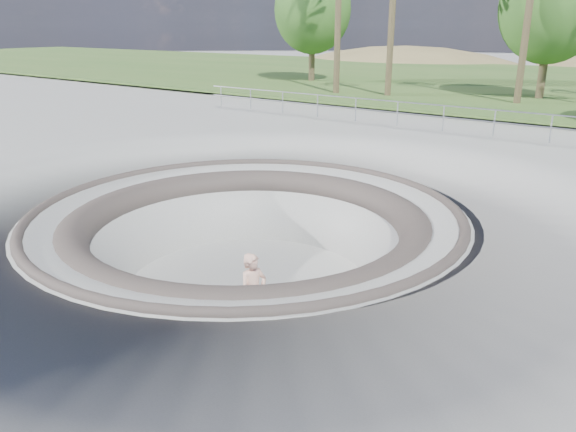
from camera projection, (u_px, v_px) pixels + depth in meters
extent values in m
plane|color=#A8A7A2|center=(247.00, 211.00, 13.34)|extent=(180.00, 180.00, 0.00)
torus|color=#A8A7A2|center=(249.00, 287.00, 13.99)|extent=(14.00, 14.00, 4.00)
cylinder|color=#A8A7A2|center=(248.00, 285.00, 13.98)|extent=(6.60, 6.60, 0.10)
torus|color=#433C36|center=(247.00, 212.00, 13.35)|extent=(10.24, 10.24, 0.24)
torus|color=#433C36|center=(247.00, 229.00, 13.49)|extent=(8.91, 8.91, 0.81)
cube|color=#385C25|center=(564.00, 85.00, 39.10)|extent=(180.00, 36.00, 0.12)
ellipsoid|color=brown|center=(402.00, 115.00, 69.61)|extent=(50.40, 36.00, 23.40)
cylinder|color=#999BA1|center=(444.00, 106.00, 22.08)|extent=(25.00, 0.05, 0.05)
cylinder|color=#999BA1|center=(443.00, 117.00, 22.23)|extent=(25.00, 0.05, 0.05)
cube|color=brown|center=(254.00, 334.00, 11.54)|extent=(0.82, 0.31, 0.02)
cylinder|color=#B1B2B6|center=(254.00, 335.00, 11.55)|extent=(0.05, 0.17, 0.04)
cylinder|color=#B1B2B6|center=(254.00, 335.00, 11.55)|extent=(0.05, 0.17, 0.04)
cylinder|color=silver|center=(254.00, 335.00, 11.55)|extent=(0.07, 0.04, 0.06)
cylinder|color=silver|center=(254.00, 335.00, 11.55)|extent=(0.07, 0.04, 0.06)
cylinder|color=silver|center=(254.00, 335.00, 11.55)|extent=(0.07, 0.04, 0.06)
cylinder|color=silver|center=(254.00, 335.00, 11.55)|extent=(0.07, 0.04, 0.06)
imported|color=#E1A992|center=(253.00, 295.00, 11.25)|extent=(0.53, 0.71, 1.76)
cylinder|color=brown|center=(392.00, 23.00, 31.44)|extent=(0.36, 0.36, 8.22)
cylinder|color=brown|center=(312.00, 49.00, 40.56)|extent=(0.44, 0.44, 4.68)
ellipsoid|color=#396A24|center=(312.00, 10.00, 39.70)|extent=(5.59, 5.08, 6.09)
cylinder|color=brown|center=(545.00, 58.00, 30.77)|extent=(0.44, 0.44, 4.60)
ellipsoid|color=#396A24|center=(552.00, 7.00, 29.92)|extent=(5.50, 5.00, 6.00)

